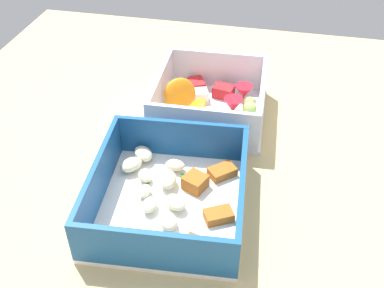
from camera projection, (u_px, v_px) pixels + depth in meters
table_surface at (198, 166)px, 59.19cm from camera, size 80.00×80.00×2.00cm
pasta_container at (169, 195)px, 51.24cm from camera, size 19.07×17.67×5.71cm
fruit_bowl at (210, 102)px, 64.91cm from camera, size 16.04×15.23×6.25cm
paper_cup_liner at (244, 75)px, 72.83cm from camera, size 3.59×3.59×2.18cm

